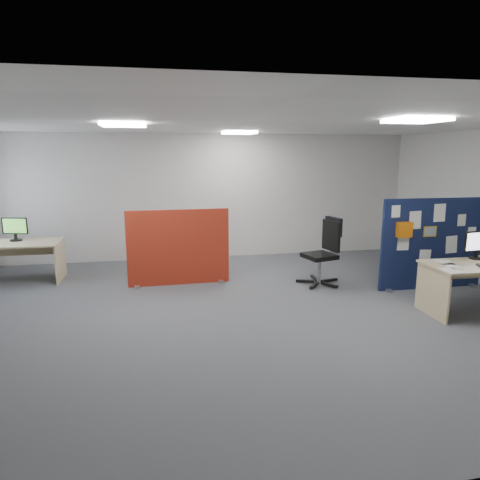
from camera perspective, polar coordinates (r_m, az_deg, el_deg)
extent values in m
plane|color=#53565B|center=(6.32, -0.43, -9.70)|extent=(9.00, 9.00, 0.00)
cube|color=white|center=(5.91, -0.47, 15.53)|extent=(9.00, 7.00, 0.02)
cube|color=silver|center=(9.40, -4.24, 5.76)|extent=(9.00, 0.02, 2.70)
cube|color=silver|center=(2.69, 13.03, -9.14)|extent=(9.00, 0.02, 2.70)
cube|color=white|center=(5.69, 22.43, 14.54)|extent=(0.60, 0.60, 0.04)
cube|color=white|center=(6.33, -15.27, 14.60)|extent=(0.60, 0.60, 0.04)
cube|color=white|center=(8.45, -0.11, 14.11)|extent=(0.60, 0.60, 0.04)
cube|color=black|center=(7.95, 24.30, -0.47)|extent=(1.88, 0.06, 1.55)
cube|color=gray|center=(7.71, 18.97, -6.23)|extent=(0.08, 0.30, 0.04)
cube|color=gray|center=(8.59, 28.25, -5.20)|extent=(0.08, 0.30, 0.04)
cube|color=white|center=(7.42, 20.08, 3.61)|extent=(0.15, 0.01, 0.20)
cube|color=white|center=(7.63, 22.32, 2.47)|extent=(0.21, 0.01, 0.30)
cube|color=white|center=(7.86, 25.08, 3.31)|extent=(0.21, 0.01, 0.30)
cube|color=white|center=(8.14, 27.46, 2.36)|extent=(0.15, 0.01, 0.20)
cube|color=white|center=(7.59, 20.95, -0.18)|extent=(0.21, 0.01, 0.30)
cube|color=white|center=(8.12, 26.36, -0.54)|extent=(0.21, 0.01, 0.30)
cube|color=white|center=(8.31, 28.50, 0.86)|extent=(0.15, 0.01, 0.20)
cube|color=white|center=(7.88, 23.41, -2.25)|extent=(0.21, 0.01, 0.30)
cube|color=gold|center=(7.82, 23.98, 1.04)|extent=(0.24, 0.01, 0.18)
cube|color=orange|center=(7.51, 21.06, 1.29)|extent=(0.25, 0.10, 0.25)
cube|color=tan|center=(6.69, 24.24, -6.36)|extent=(0.03, 0.74, 0.70)
cube|color=tan|center=(7.44, 28.28, -3.40)|extent=(1.62, 0.02, 0.30)
cylinder|color=black|center=(7.33, 28.95, -2.12)|extent=(0.20, 0.20, 0.02)
cube|color=black|center=(7.32, 29.00, -1.66)|extent=(0.04, 0.04, 0.10)
cube|color=black|center=(7.28, 29.15, -0.12)|extent=(0.48, 0.10, 0.30)
cube|color=silver|center=(7.27, 29.25, -0.15)|extent=(0.44, 0.06, 0.26)
cube|color=maroon|center=(7.55, -8.19, -1.00)|extent=(1.78, 0.10, 1.33)
cube|color=gray|center=(7.72, -13.57, -5.89)|extent=(0.08, 0.30, 0.04)
cube|color=gray|center=(7.78, -2.58, -5.45)|extent=(0.08, 0.30, 0.04)
cube|color=tan|center=(8.61, -28.26, -0.39)|extent=(1.68, 0.84, 0.03)
cube|color=tan|center=(8.48, -22.81, -2.62)|extent=(0.03, 0.77, 0.70)
cube|color=tan|center=(9.01, -27.43, -0.92)|extent=(1.51, 0.02, 0.30)
cylinder|color=black|center=(8.74, -27.69, -0.01)|extent=(0.21, 0.21, 0.02)
cube|color=black|center=(8.73, -27.73, 0.39)|extent=(0.05, 0.04, 0.11)
cube|color=black|center=(8.70, -27.85, 1.69)|extent=(0.46, 0.15, 0.30)
cube|color=#41892D|center=(8.68, -27.89, 1.67)|extent=(0.41, 0.11, 0.26)
cube|color=black|center=(7.89, 11.81, -5.27)|extent=(0.33, 0.13, 0.04)
cube|color=black|center=(7.97, 9.89, -5.02)|extent=(0.07, 0.33, 0.04)
cube|color=black|center=(7.75, 8.65, -5.45)|extent=(0.32, 0.17, 0.04)
cube|color=black|center=(7.53, 9.84, -5.99)|extent=(0.25, 0.28, 0.04)
cube|color=black|center=(7.62, 11.85, -5.86)|extent=(0.22, 0.30, 0.04)
cylinder|color=gray|center=(7.69, 10.47, -3.90)|extent=(0.06, 0.06, 0.45)
cube|color=black|center=(7.63, 10.54, -2.11)|extent=(0.61, 0.61, 0.08)
cube|color=black|center=(7.69, 12.06, 0.58)|extent=(0.17, 0.45, 0.54)
cube|color=black|center=(7.69, 12.36, 1.78)|extent=(0.17, 0.41, 0.32)
cube|color=white|center=(6.71, 26.62, -3.13)|extent=(0.23, 0.31, 0.00)
cube|color=white|center=(6.89, 25.63, -2.69)|extent=(0.27, 0.34, 0.00)
cube|color=white|center=(6.46, 26.39, -3.65)|extent=(0.21, 0.30, 0.00)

